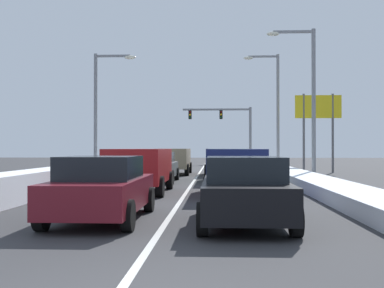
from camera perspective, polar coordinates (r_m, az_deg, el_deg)
ground_plane at (r=24.27m, az=0.15°, el=-4.51°), size 124.33×124.33×0.00m
lane_stripe_between_right_lane_and_center_lane at (r=29.04m, az=0.59°, el=-3.85°), size 0.14×52.60×0.01m
snow_bank_right_shoulder at (r=29.30m, az=11.02°, el=-3.36°), size 1.71×52.60×0.47m
snow_bank_left_shoulder at (r=29.70m, az=-9.69°, el=-2.90°), size 1.34×52.60×0.91m
sedan_black_right_lane_nearest at (r=10.84m, az=6.20°, el=-5.44°), size 2.00×4.50×1.51m
suv_navy_right_lane_second at (r=17.48m, az=5.03°, el=-2.73°), size 2.16×4.90×1.67m
suv_green_right_lane_third at (r=24.40m, az=4.31°, el=-2.10°), size 2.16×4.90×1.67m
suv_charcoal_right_lane_fourth at (r=30.35m, az=3.58°, el=-1.79°), size 2.16×4.90×1.67m
sedan_maroon_center_lane_nearest at (r=11.56m, az=-10.57°, el=-5.13°), size 2.00×4.50×1.51m
suv_red_center_lane_second at (r=18.47m, az=-6.14°, el=-2.61°), size 2.16×4.90×1.67m
sedan_gray_center_lane_third at (r=24.31m, az=-4.21°, el=-2.70°), size 2.00×4.50×1.51m
suv_tan_center_lane_fourth at (r=31.43m, az=-2.17°, el=-1.74°), size 2.16×4.90×1.67m
traffic_light_gantry at (r=52.96m, az=4.39°, el=2.53°), size 7.54×0.47×6.20m
street_lamp_right_near at (r=27.23m, az=13.43°, el=6.31°), size 2.66×0.36×8.23m
street_lamp_right_mid at (r=36.56m, az=9.59°, el=4.95°), size 2.66×0.36×8.70m
street_lamp_left_mid at (r=31.10m, az=-10.65°, el=4.92°), size 2.66×0.36×7.68m
roadside_sign_right at (r=34.80m, az=14.69°, el=3.34°), size 3.20×0.16×5.50m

